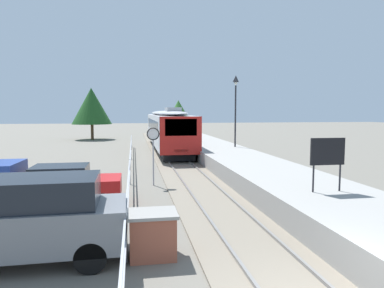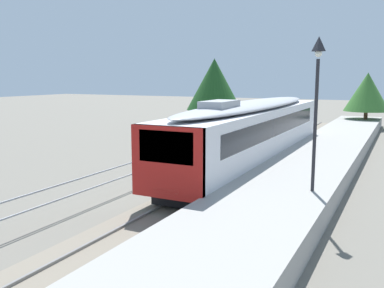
{
  "view_description": "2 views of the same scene",
  "coord_description": "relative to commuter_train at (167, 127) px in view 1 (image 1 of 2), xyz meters",
  "views": [
    {
      "loc": [
        -3.08,
        -5.1,
        3.57
      ],
      "look_at": [
        0.4,
        15.6,
        1.6
      ],
      "focal_mm": 32.55,
      "sensor_mm": 36.0,
      "label": 1
    },
    {
      "loc": [
        7.23,
        5.17,
        4.89
      ],
      "look_at": [
        -1.0,
        21.6,
        2.0
      ],
      "focal_mm": 39.88,
      "sensor_mm": 36.0,
      "label": 2
    }
  ],
  "objects": [
    {
      "name": "parked_hatchback_red",
      "position": [
        -5.66,
        -18.32,
        -1.35
      ],
      "size": [
        4.01,
        1.78,
        1.53
      ],
      "color": "red",
      "rests_on": "ground"
    },
    {
      "name": "station_platform",
      "position": [
        3.25,
        -4.86,
        -1.69
      ],
      "size": [
        3.9,
        60.0,
        0.9
      ],
      "primitive_type": "cube",
      "color": "#999691",
      "rests_on": "ground"
    },
    {
      "name": "carpark_fence",
      "position": [
        -3.3,
        -14.86,
        -1.24
      ],
      "size": [
        0.06,
        36.06,
        1.25
      ],
      "color": "#9EA0A5",
      "rests_on": "ground"
    },
    {
      "name": "commuter_train",
      "position": [
        0.0,
        0.0,
        0.0
      ],
      "size": [
        2.82,
        18.74,
        3.74
      ],
      "color": "silver",
      "rests_on": "track_rails"
    },
    {
      "name": "tree_behind_station_far",
      "position": [
        -8.29,
        13.77,
        2.11
      ],
      "size": [
        4.98,
        4.98,
        6.55
      ],
      "color": "brown",
      "rests_on": "ground"
    },
    {
      "name": "brick_utility_cabinet",
      "position": [
        -2.66,
        -23.64,
        -1.57
      ],
      "size": [
        1.21,
        0.99,
        1.13
      ],
      "color": "brown",
      "rests_on": "ground"
    },
    {
      "name": "parked_suv_grey",
      "position": [
        -5.55,
        -23.49,
        -1.08
      ],
      "size": [
        4.64,
        1.99,
        2.04
      ],
      "color": "slate",
      "rests_on": "ground"
    },
    {
      "name": "ground_plane",
      "position": [
        -3.0,
        -4.86,
        -2.14
      ],
      "size": [
        160.0,
        160.0,
        0.0
      ],
      "primitive_type": "plane",
      "color": "#6B665B"
    },
    {
      "name": "track_rails",
      "position": [
        0.0,
        -4.86,
        -2.11
      ],
      "size": [
        3.2,
        60.0,
        0.14
      ],
      "color": "slate",
      "rests_on": "ground"
    },
    {
      "name": "speed_limit_sign",
      "position": [
        -2.17,
        -15.33,
        -0.02
      ],
      "size": [
        0.61,
        0.1,
        2.81
      ],
      "color": "#9EA0A5",
      "rests_on": "ground"
    },
    {
      "name": "platform_lamp_mid_platform",
      "position": [
        4.48,
        -6.67,
        2.48
      ],
      "size": [
        0.34,
        0.34,
        5.35
      ],
      "color": "#232328",
      "rests_on": "station_platform"
    },
    {
      "name": "platform_notice_board",
      "position": [
        3.24,
        -21.44,
        0.04
      ],
      "size": [
        1.2,
        0.08,
        1.8
      ],
      "color": "#232328",
      "rests_on": "station_platform"
    },
    {
      "name": "tree_behind_carpark",
      "position": [
        3.87,
        22.23,
        1.35
      ],
      "size": [
        4.21,
        4.21,
        5.33
      ],
      "color": "brown",
      "rests_on": "ground"
    }
  ]
}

